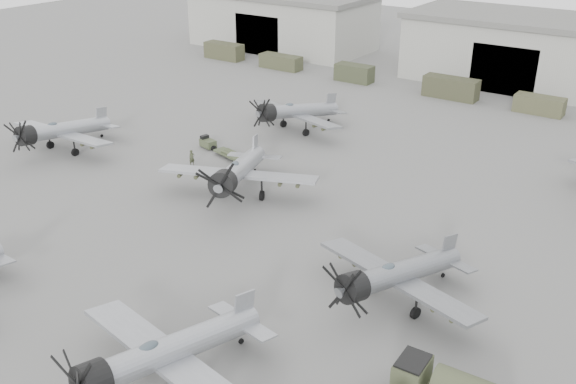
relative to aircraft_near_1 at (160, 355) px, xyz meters
name	(u,v)px	position (x,y,z in m)	size (l,w,h in m)	color
ground	(208,306)	(-3.01, 6.84, -2.24)	(220.00, 220.00, 0.00)	slate
hangar_left	(283,20)	(-41.01, 68.80, 2.13)	(29.00, 14.80, 8.70)	#9B9A91
hangar_center	(521,49)	(-3.01, 68.80, 2.13)	(29.00, 14.80, 8.70)	#9B9A91
support_truck_0	(224,51)	(-43.39, 56.84, -1.04)	(6.24, 2.20, 2.40)	#3F402A
support_truck_1	(281,62)	(-32.92, 56.84, -1.26)	(6.28, 2.20, 1.96)	#3E412A
support_truck_2	(354,73)	(-20.96, 56.84, -1.12)	(5.07, 2.20, 2.25)	#373C27
support_truck_3	(451,88)	(-7.52, 56.84, -0.97)	(6.66, 2.20, 2.54)	#393B26
support_truck_4	(539,105)	(3.07, 56.84, -1.25)	(5.46, 2.20, 1.97)	#46472E
aircraft_near_1	(160,355)	(0.00, 0.00, 0.00)	(12.41, 11.17, 4.92)	#9EA1A6
aircraft_mid_0	(59,131)	(-31.56, 18.10, -0.06)	(11.95, 10.76, 4.79)	#9EA1A6
aircraft_mid_1	(237,172)	(-11.01, 19.75, 0.14)	(12.84, 11.63, 5.23)	#9B9EA4
aircraft_mid_2	(394,275)	(6.14, 13.24, -0.12)	(11.67, 10.51, 4.66)	gray
aircraft_far_0	(294,112)	(-16.43, 35.83, -0.05)	(12.06, 10.85, 4.80)	gray
tug_trailer	(216,147)	(-19.38, 26.74, -1.79)	(6.05, 2.50, 1.20)	#3F472F
ground_crew	(192,158)	(-18.87, 22.79, -1.48)	(0.55, 0.36, 1.52)	#393E28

